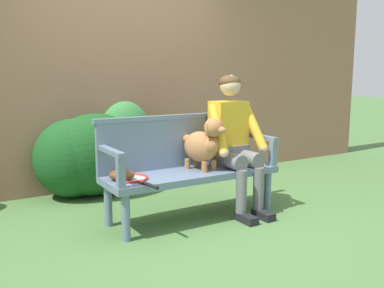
{
  "coord_description": "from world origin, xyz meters",
  "views": [
    {
      "loc": [
        -1.96,
        -3.24,
        1.33
      ],
      "look_at": [
        0.0,
        0.0,
        0.7
      ],
      "focal_mm": 39.6,
      "sensor_mm": 36.0,
      "label": 1
    }
  ],
  "objects_px": {
    "garden_bench": "(192,177)",
    "baseball_glove": "(122,175)",
    "tennis_racket": "(133,179)",
    "person_seated": "(234,138)",
    "dog_on_bench": "(204,144)"
  },
  "relations": [
    {
      "from": "dog_on_bench",
      "to": "tennis_racket",
      "type": "relative_size",
      "value": 0.86
    },
    {
      "from": "garden_bench",
      "to": "baseball_glove",
      "type": "xyz_separation_m",
      "value": [
        -0.68,
        0.01,
        0.1
      ]
    },
    {
      "from": "person_seated",
      "to": "baseball_glove",
      "type": "distance_m",
      "value": 1.16
    },
    {
      "from": "garden_bench",
      "to": "baseball_glove",
      "type": "distance_m",
      "value": 0.69
    },
    {
      "from": "person_seated",
      "to": "garden_bench",
      "type": "bearing_deg",
      "value": 178.05
    },
    {
      "from": "garden_bench",
      "to": "tennis_racket",
      "type": "xyz_separation_m",
      "value": [
        -0.6,
        -0.03,
        0.07
      ]
    },
    {
      "from": "person_seated",
      "to": "baseball_glove",
      "type": "xyz_separation_m",
      "value": [
        -1.14,
        0.02,
        -0.23
      ]
    },
    {
      "from": "person_seated",
      "to": "tennis_racket",
      "type": "distance_m",
      "value": 1.09
    },
    {
      "from": "tennis_racket",
      "to": "baseball_glove",
      "type": "xyz_separation_m",
      "value": [
        -0.08,
        0.04,
        0.04
      ]
    },
    {
      "from": "garden_bench",
      "to": "person_seated",
      "type": "xyz_separation_m",
      "value": [
        0.46,
        -0.02,
        0.33
      ]
    },
    {
      "from": "dog_on_bench",
      "to": "baseball_glove",
      "type": "bearing_deg",
      "value": 177.74
    },
    {
      "from": "dog_on_bench",
      "to": "baseball_glove",
      "type": "distance_m",
      "value": 0.82
    },
    {
      "from": "person_seated",
      "to": "tennis_racket",
      "type": "height_order",
      "value": "person_seated"
    },
    {
      "from": "person_seated",
      "to": "dog_on_bench",
      "type": "height_order",
      "value": "person_seated"
    },
    {
      "from": "baseball_glove",
      "to": "tennis_racket",
      "type": "bearing_deg",
      "value": 12.28
    }
  ]
}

